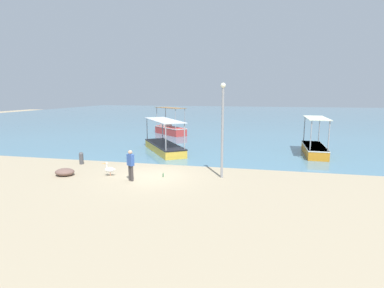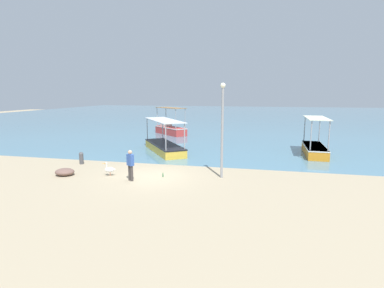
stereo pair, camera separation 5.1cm
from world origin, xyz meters
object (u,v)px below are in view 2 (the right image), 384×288
Objects in this scene: pelican at (109,169)px; fishing_boat_far_left at (170,128)px; lamp_post at (222,125)px; mooring_bollard at (81,158)px; glass_bottle at (163,175)px; net_pile at (65,172)px; fisherman_standing at (130,164)px; fishing_boat_near_right at (315,148)px; fishing_boat_outer at (164,146)px.

fishing_boat_far_left is at bearing 95.66° from pelican.
lamp_post reaches higher than mooring_bollard.
pelican is 6.94m from lamp_post.
fishing_boat_far_left is at bearing 105.61° from glass_bottle.
lamp_post is 4.39m from glass_bottle.
fishing_boat_far_left reaches higher than glass_bottle.
fishing_boat_far_left is 4.10× the size of net_pile.
mooring_bollard is at bearing -95.48° from fishing_boat_far_left.
fisherman_standing is (4.86, -2.88, 0.47)m from mooring_bollard.
pelican is 3.95m from mooring_bollard.
glass_bottle is (5.66, 0.93, -0.10)m from net_pile.
fishing_boat_near_right reaches higher than glass_bottle.
lamp_post is 9.47m from net_pile.
fishing_boat_outer is at bearing 95.22° from fisherman_standing.
lamp_post reaches higher than fishing_boat_near_right.
mooring_bollard is 3.04× the size of glass_bottle.
fishing_boat_outer is 7.59× the size of pelican.
glass_bottle is at bearing -72.57° from fishing_boat_outer.
fishing_boat_outer is at bearing 83.44° from pelican.
fisherman_standing is at bearing -160.15° from lamp_post.
fishing_boat_near_right is 17.14m from mooring_bollard.
net_pile is (-15.10, -9.45, -0.35)m from fishing_boat_near_right.
lamp_post is (8.10, -16.70, 2.31)m from fishing_boat_far_left.
net_pile is (0.67, -2.73, -0.24)m from mooring_bollard.
net_pile is at bearing -76.16° from mooring_bollard.
pelican is 1.81m from fisherman_standing.
fisherman_standing is at bearing -79.63° from fishing_boat_far_left.
fishing_boat_outer is 7.39× the size of mooring_bollard.
lamp_post is at bearing 9.62° from pelican.
glass_bottle is at bearing 36.10° from fisherman_standing.
fishing_boat_near_right is 4.40× the size of net_pile.
mooring_bollard is at bearing 149.36° from fisherman_standing.
fishing_boat_far_left is 18.01m from glass_bottle.
fishing_boat_outer is 22.48× the size of glass_bottle.
fishing_boat_far_left is 5.51× the size of mooring_bollard.
fishing_boat_far_left is at bearing 84.52° from mooring_bollard.
net_pile is at bearing -113.31° from fishing_boat_outer.
fishing_boat_near_right is at bearing 7.11° from fishing_boat_outer.
lamp_post is 4.76× the size of net_pile.
fishing_boat_outer reaches higher than fisherman_standing.
mooring_bollard reaches higher than glass_bottle.
fishing_boat_outer is 7.41m from glass_bottle.
lamp_post is at bearing 11.01° from glass_bottle.
fisherman_standing reaches higher than mooring_bollard.
lamp_post is (-6.18, -7.88, 2.43)m from fishing_boat_near_right.
pelican is at bearing 10.73° from net_pile.
glass_bottle is at bearing -74.39° from fishing_boat_far_left.
pelican is (-12.52, -8.96, -0.18)m from fishing_boat_near_right.
fishing_boat_near_right reaches higher than fishing_boat_outer.
glass_bottle is at bearing 9.32° from net_pile.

